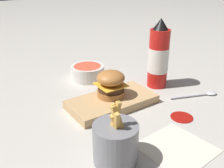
{
  "coord_description": "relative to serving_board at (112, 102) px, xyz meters",
  "views": [
    {
      "loc": [
        0.41,
        0.67,
        0.42
      ],
      "look_at": [
        -0.01,
        0.05,
        0.08
      ],
      "focal_mm": 42.0,
      "sensor_mm": 36.0,
      "label": 1
    }
  ],
  "objects": [
    {
      "name": "ground_plane",
      "position": [
        0.01,
        -0.05,
        -0.01
      ],
      "size": [
        6.0,
        6.0,
        0.0
      ],
      "primitive_type": "plane",
      "color": "#B7B2A8"
    },
    {
      "name": "serving_board",
      "position": [
        0.0,
        0.0,
        0.0
      ],
      "size": [
        0.28,
        0.15,
        0.03
      ],
      "color": "tan",
      "rests_on": "ground_plane"
    },
    {
      "name": "burger",
      "position": [
        -0.01,
        -0.02,
        0.06
      ],
      "size": [
        0.09,
        0.09,
        0.09
      ],
      "color": "#AD6B33",
      "rests_on": "serving_board"
    },
    {
      "name": "ketchup_bottle",
      "position": [
        -0.23,
        -0.03,
        0.1
      ],
      "size": [
        0.07,
        0.07,
        0.25
      ],
      "color": "red",
      "rests_on": "ground_plane"
    },
    {
      "name": "fries_basket",
      "position": [
        0.14,
        0.22,
        0.04
      ],
      "size": [
        0.1,
        0.1,
        0.16
      ],
      "color": "slate",
      "rests_on": "ground_plane"
    },
    {
      "name": "side_bowl",
      "position": [
        -0.04,
        -0.24,
        0.02
      ],
      "size": [
        0.13,
        0.13,
        0.06
      ],
      "color": "silver",
      "rests_on": "ground_plane"
    },
    {
      "name": "spoon",
      "position": [
        -0.3,
        0.12,
        -0.01
      ],
      "size": [
        0.17,
        0.08,
        0.01
      ],
      "rotation": [
        0.0,
        0.0,
        2.79
      ],
      "color": "silver",
      "rests_on": "ground_plane"
    },
    {
      "name": "ketchup_puddle",
      "position": [
        -0.13,
        0.18,
        -0.01
      ],
      "size": [
        0.07,
        0.07,
        0.0
      ],
      "color": "#9E140F",
      "rests_on": "ground_plane"
    },
    {
      "name": "parchment_square",
      "position": [
        -0.01,
        0.28,
        -0.01
      ],
      "size": [
        0.17,
        0.17,
        0.0
      ],
      "color": "beige",
      "rests_on": "ground_plane"
    }
  ]
}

